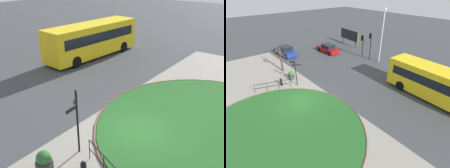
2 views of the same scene
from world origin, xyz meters
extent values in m
plane|color=#3D3F42|center=(0.00, 0.00, 0.00)|extent=(120.00, 120.00, 0.00)
cube|color=gray|center=(0.00, -1.51, 0.01)|extent=(32.00, 8.98, 0.02)
cylinder|color=#235B23|center=(2.76, -3.51, 0.05)|extent=(13.33, 13.33, 0.10)
torus|color=brown|center=(2.76, -3.51, 0.06)|extent=(13.64, 13.64, 0.11)
cylinder|color=black|center=(-3.03, 1.31, 1.54)|extent=(0.09, 0.09, 3.08)
sphere|color=black|center=(-3.03, 1.31, 3.13)|extent=(0.10, 0.10, 0.10)
cube|color=black|center=(-3.27, 1.13, 2.85)|extent=(0.42, 0.32, 0.15)
cube|color=black|center=(-2.77, 1.54, 2.58)|extent=(0.48, 0.43, 0.15)
cube|color=black|center=(-3.39, 1.27, 2.40)|extent=(0.63, 0.09, 0.15)
sphere|color=black|center=(-4.18, -0.08, 0.81)|extent=(0.23, 0.23, 0.23)
cube|color=black|center=(-3.74, -1.17, 1.03)|extent=(1.28, 3.50, 0.03)
cylinder|color=black|center=(-3.12, 0.58, 0.51)|extent=(0.04, 0.04, 1.03)
cylinder|color=black|center=(-3.53, -0.59, 0.51)|extent=(0.04, 0.04, 1.03)
cube|color=yellow|center=(8.29, 10.47, 1.72)|extent=(10.20, 3.19, 2.89)
cube|color=black|center=(8.37, 11.76, 2.12)|extent=(8.83, 0.57, 0.88)
cube|color=black|center=(8.21, 9.17, 2.12)|extent=(8.83, 0.57, 0.88)
cube|color=black|center=(13.32, 10.16, 1.86)|extent=(0.15, 2.11, 1.10)
cube|color=black|center=(13.32, 10.16, 2.95)|extent=(0.11, 1.42, 0.28)
cylinder|color=black|center=(11.57, 11.45, 0.50)|extent=(1.02, 0.36, 1.00)
cylinder|color=black|center=(11.43, 9.08, 0.50)|extent=(1.02, 0.36, 1.00)
cylinder|color=black|center=(5.15, 11.85, 0.50)|extent=(1.02, 0.36, 1.00)
cylinder|color=black|center=(5.00, 9.48, 0.50)|extent=(1.02, 0.36, 1.00)
cylinder|color=#383838|center=(-4.86, 1.52, 0.26)|extent=(0.74, 0.74, 0.52)
sphere|color=#286028|center=(-4.86, 1.52, 0.72)|extent=(0.63, 0.63, 0.63)
camera|label=1|loc=(-9.82, -5.85, 7.78)|focal=41.43mm
camera|label=2|loc=(12.95, -6.06, 10.01)|focal=27.61mm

